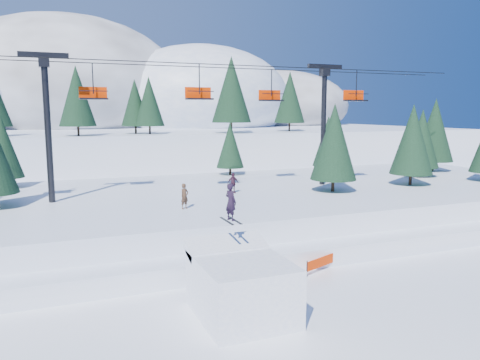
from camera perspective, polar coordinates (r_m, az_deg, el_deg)
name	(u,v)px	position (r m, az deg, el deg)	size (l,w,h in m)	color
ground	(281,319)	(21.00, 5.07, -16.55)	(160.00, 160.00, 0.00)	white
mid_shelf	(177,210)	(36.81, -7.64, -3.60)	(70.00, 22.00, 2.50)	white
berm	(220,254)	(27.69, -2.48, -9.05)	(70.00, 6.00, 1.10)	white
mountain_ridge	(73,107)	(90.43, -19.67, 8.39)	(119.00, 60.00, 26.46)	white
jump_kicker	(241,284)	(20.83, 0.08, -12.61)	(3.74, 5.10, 5.63)	white
chairlift	(186,105)	(36.29, -6.57, 9.08)	(46.00, 3.21, 10.28)	black
conifer_stand	(146,140)	(35.57, -11.38, 4.86)	(61.21, 16.00, 9.63)	black
distant_skiers	(172,185)	(35.66, -8.28, -0.55)	(29.80, 10.21, 1.82)	#422133
banner_near	(323,262)	(26.84, 10.04, -9.77)	(2.65, 1.12, 0.90)	black
banner_far	(356,249)	(29.65, 13.99, -8.14)	(2.77, 0.76, 0.90)	black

